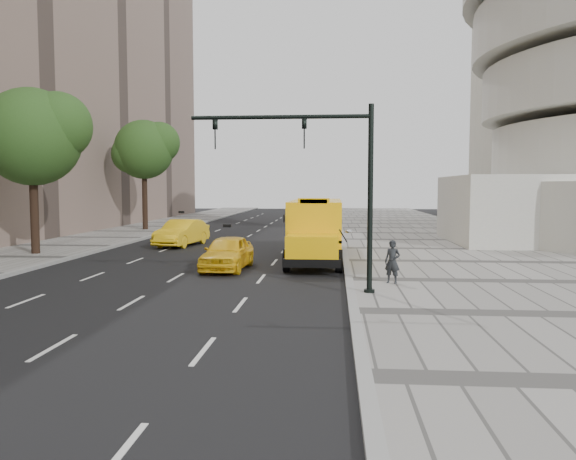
# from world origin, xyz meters

# --- Properties ---
(ground) EXTENTS (140.00, 140.00, 0.00)m
(ground) POSITION_xyz_m (0.00, 0.00, 0.00)
(ground) COLOR black
(ground) RESTS_ON ground
(sidewalk_museum) EXTENTS (12.00, 140.00, 0.15)m
(sidewalk_museum) POSITION_xyz_m (12.00, 0.00, 0.07)
(sidewalk_museum) COLOR gray
(sidewalk_museum) RESTS_ON ground
(sidewalk_far) EXTENTS (6.00, 140.00, 0.15)m
(sidewalk_far) POSITION_xyz_m (-11.00, 0.00, 0.07)
(sidewalk_far) COLOR gray
(sidewalk_far) RESTS_ON ground
(curb_museum) EXTENTS (0.30, 140.00, 0.15)m
(curb_museum) POSITION_xyz_m (6.00, 0.00, 0.07)
(curb_museum) COLOR gray
(curb_museum) RESTS_ON ground
(curb_far) EXTENTS (0.30, 140.00, 0.15)m
(curb_far) POSITION_xyz_m (-8.00, 0.00, 0.07)
(curb_far) COLOR gray
(curb_far) RESTS_ON ground
(tree_b) EXTENTS (5.77, 5.13, 8.89)m
(tree_b) POSITION_xyz_m (-10.40, 1.46, 6.37)
(tree_b) COLOR black
(tree_b) RESTS_ON ground
(tree_c) EXTENTS (5.53, 4.92, 9.29)m
(tree_c) POSITION_xyz_m (-10.41, 18.97, 6.87)
(tree_c) COLOR black
(tree_c) RESTS_ON ground
(school_bus) EXTENTS (2.96, 11.56, 3.19)m
(school_bus) POSITION_xyz_m (4.50, 1.83, 1.76)
(school_bus) COLOR #FFB908
(school_bus) RESTS_ON ground
(taxi_near) EXTENTS (2.01, 4.55, 1.52)m
(taxi_near) POSITION_xyz_m (0.66, -2.57, 0.76)
(taxi_near) COLOR yellow
(taxi_near) RESTS_ON ground
(taxi_far) EXTENTS (2.53, 5.21, 1.64)m
(taxi_far) POSITION_xyz_m (-4.13, 7.29, 0.82)
(taxi_far) COLOR yellow
(taxi_far) RESTS_ON ground
(pedestrian) EXTENTS (0.69, 0.59, 1.59)m
(pedestrian) POSITION_xyz_m (7.55, -6.48, 0.95)
(pedestrian) COLOR #212427
(pedestrian) RESTS_ON sidewalk_museum
(traffic_signal) EXTENTS (6.18, 0.36, 6.40)m
(traffic_signal) POSITION_xyz_m (5.19, -8.35, 4.09)
(traffic_signal) COLOR black
(traffic_signal) RESTS_ON ground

